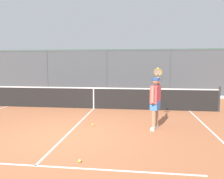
% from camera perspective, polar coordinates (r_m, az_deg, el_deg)
% --- Properties ---
extents(ground_plane, '(60.00, 60.00, 0.00)m').
position_cam_1_polar(ground_plane, '(6.34, -12.24, -12.03)').
color(ground_plane, '#A8603D').
extents(court_line_markings, '(8.47, 10.36, 0.01)m').
position_cam_1_polar(court_line_markings, '(4.62, -21.01, -19.61)').
color(court_line_markings, white).
rests_on(court_line_markings, ground).
extents(fence_backdrop, '(18.53, 1.37, 2.92)m').
position_cam_1_polar(fence_backdrop, '(14.41, -1.05, 4.43)').
color(fence_backdrop, '#474C51').
rests_on(fence_backdrop, ground).
extents(tennis_net, '(10.88, 0.09, 1.07)m').
position_cam_1_polar(tennis_net, '(9.95, -4.79, -2.15)').
color(tennis_net, '#2D2D2D').
rests_on(tennis_net, ground).
extents(tennis_player, '(0.46, 1.36, 1.89)m').
position_cam_1_polar(tennis_player, '(6.89, 11.21, -2.54)').
color(tennis_player, silver).
rests_on(tennis_player, ground).
extents(tennis_ball_by_sideline, '(0.07, 0.07, 0.07)m').
position_cam_1_polar(tennis_ball_by_sideline, '(4.79, -8.42, -17.89)').
color(tennis_ball_by_sideline, '#D6E042').
rests_on(tennis_ball_by_sideline, ground).
extents(tennis_ball_near_net, '(0.07, 0.07, 0.07)m').
position_cam_1_polar(tennis_ball_near_net, '(7.31, -5.02, -9.09)').
color(tennis_ball_near_net, '#C1D138').
rests_on(tennis_ball_near_net, ground).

